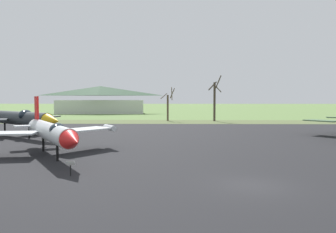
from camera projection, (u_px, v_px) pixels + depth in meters
name	position (u px, v px, depth m)	size (l,w,h in m)	color
ground_plane	(252.00, 186.00, 19.04)	(600.00, 600.00, 0.00)	#607F42
asphalt_apron	(216.00, 144.00, 36.23)	(104.94, 57.39, 0.05)	black
grass_verge_strip	(197.00, 122.00, 70.86)	(164.94, 12.00, 0.06)	#57643A
jet_fighter_front_left	(18.00, 118.00, 43.09)	(15.34, 14.12, 5.81)	#33383D
info_placard_front_left	(44.00, 142.00, 34.16)	(0.52, 0.29, 0.94)	black
jet_fighter_rear_center	(50.00, 131.00, 28.49)	(12.39, 14.12, 5.13)	silver
info_placard_rear_center	(70.00, 167.00, 21.36)	(0.58, 0.21, 1.00)	black
bare_tree_far_left	(168.00, 105.00, 74.21)	(3.15, 2.56, 7.35)	brown
bare_tree_left_of_center	(215.00, 99.00, 73.19)	(2.85, 2.95, 9.86)	#42382D
visitor_building	(101.00, 100.00, 110.76)	(29.54, 11.33, 8.95)	beige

